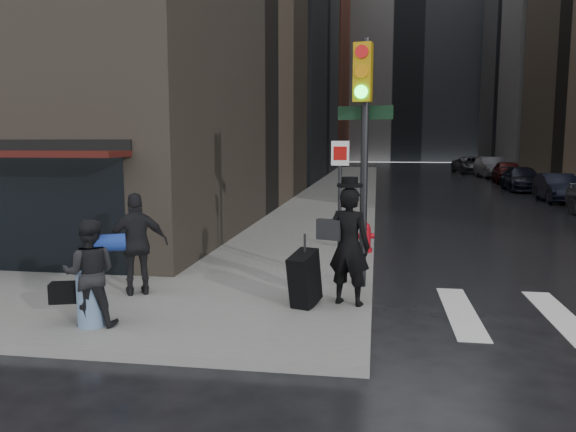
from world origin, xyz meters
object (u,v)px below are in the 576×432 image
(fire_hydrant, at_px, (366,239))
(man_jeans, at_px, (89,273))
(parked_car_4, at_px, (508,172))
(parked_car_2, at_px, (557,188))
(man_overcoat, at_px, (340,251))
(parked_car_3, at_px, (522,179))
(traffic_light, at_px, (361,130))
(parked_car_5, at_px, (491,167))
(parked_car_6, at_px, (471,165))
(man_greycoat, at_px, (137,244))

(fire_hydrant, bearing_deg, man_jeans, -121.91)
(fire_hydrant, height_order, parked_car_4, parked_car_4)
(man_jeans, bearing_deg, parked_car_2, -138.51)
(man_overcoat, bearing_deg, parked_car_3, -91.85)
(traffic_light, distance_m, parked_car_4, 31.96)
(man_overcoat, relative_size, parked_car_5, 0.44)
(man_overcoat, relative_size, parked_car_2, 0.54)
(man_jeans, distance_m, parked_car_2, 24.58)
(parked_car_2, relative_size, parked_car_5, 0.82)
(parked_car_6, bearing_deg, parked_car_3, -95.59)
(fire_hydrant, distance_m, parked_car_2, 17.12)
(man_jeans, height_order, fire_hydrant, man_jeans)
(man_overcoat, bearing_deg, parked_car_2, -97.71)
(traffic_light, distance_m, parked_car_6, 43.78)
(man_jeans, height_order, traffic_light, traffic_light)
(parked_car_3, bearing_deg, parked_car_6, 91.33)
(traffic_light, height_order, parked_car_4, traffic_light)
(man_overcoat, xyz_separation_m, man_jeans, (-3.60, -1.68, -0.12))
(parked_car_5, bearing_deg, parked_car_4, -93.54)
(man_overcoat, bearing_deg, fire_hydrant, -76.59)
(parked_car_2, bearing_deg, parked_car_6, 92.08)
(man_greycoat, bearing_deg, parked_car_5, -136.56)
(traffic_light, bearing_deg, parked_car_5, 86.38)
(man_jeans, relative_size, parked_car_2, 0.39)
(parked_car_2, height_order, parked_car_6, parked_car_6)
(man_overcoat, relative_size, fire_hydrant, 2.99)
(man_overcoat, distance_m, parked_car_4, 33.09)
(parked_car_4, bearing_deg, parked_car_5, 94.13)
(parked_car_3, height_order, parked_car_5, parked_car_5)
(parked_car_2, height_order, parked_car_5, parked_car_5)
(parked_car_3, bearing_deg, man_overcoat, -108.26)
(parked_car_4, xyz_separation_m, parked_car_5, (0.06, 6.17, 0.05))
(parked_car_4, distance_m, parked_car_6, 12.36)
(parked_car_2, bearing_deg, traffic_light, -114.34)
(man_greycoat, relative_size, traffic_light, 0.40)
(man_jeans, distance_m, parked_car_5, 41.68)
(man_overcoat, relative_size, parked_car_3, 0.47)
(fire_hydrant, relative_size, parked_car_6, 0.14)
(man_overcoat, height_order, man_greycoat, man_overcoat)
(man_greycoat, relative_size, parked_car_6, 0.34)
(man_greycoat, xyz_separation_m, traffic_light, (3.92, 1.09, 2.04))
(man_overcoat, height_order, fire_hydrant, man_overcoat)
(parked_car_2, relative_size, parked_car_4, 0.90)
(man_jeans, bearing_deg, man_greycoat, -106.30)
(traffic_light, bearing_deg, man_greycoat, -153.80)
(man_greycoat, distance_m, traffic_light, 4.55)
(fire_hydrant, bearing_deg, man_greycoat, -131.02)
(man_jeans, bearing_deg, traffic_light, -160.91)
(man_overcoat, distance_m, traffic_light, 2.37)
(fire_hydrant, bearing_deg, parked_car_3, 67.35)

